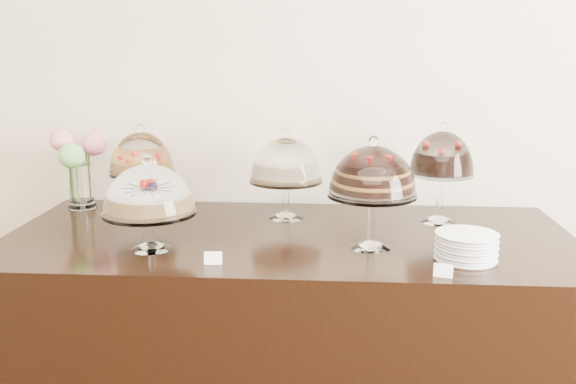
# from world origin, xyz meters

# --- Properties ---
(wall_back) EXTENTS (5.00, 0.04, 3.00)m
(wall_back) POSITION_xyz_m (0.00, 3.00, 1.50)
(wall_back) COLOR beige
(wall_back) RESTS_ON ground
(display_counter) EXTENTS (2.20, 1.00, 0.90)m
(display_counter) POSITION_xyz_m (-0.09, 2.45, 0.45)
(display_counter) COLOR black
(display_counter) RESTS_ON ground
(cake_stand_sugar_sponge) EXTENTS (0.33, 0.33, 0.34)m
(cake_stand_sugar_sponge) POSITION_xyz_m (-0.58, 2.23, 1.11)
(cake_stand_sugar_sponge) COLOR white
(cake_stand_sugar_sponge) RESTS_ON display_counter
(cake_stand_choco_layer) EXTENTS (0.32, 0.32, 0.41)m
(cake_stand_choco_layer) POSITION_xyz_m (0.22, 2.30, 1.17)
(cake_stand_choco_layer) COLOR white
(cake_stand_choco_layer) RESTS_ON display_counter
(cake_stand_cheesecake) EXTENTS (0.31, 0.31, 0.38)m
(cake_stand_cheesecake) POSITION_xyz_m (-0.12, 2.69, 1.14)
(cake_stand_cheesecake) COLOR white
(cake_stand_cheesecake) RESTS_ON display_counter
(cake_stand_dark_choco) EXTENTS (0.27, 0.27, 0.42)m
(cake_stand_dark_choco) POSITION_xyz_m (0.52, 2.67, 1.17)
(cake_stand_dark_choco) COLOR white
(cake_stand_dark_choco) RESTS_ON display_counter
(cake_stand_fruit_tart) EXTENTS (0.28, 0.28, 0.40)m
(cake_stand_fruit_tart) POSITION_xyz_m (-0.74, 2.70, 1.15)
(cake_stand_fruit_tart) COLOR white
(cake_stand_fruit_tart) RESTS_ON display_counter
(flower_vase) EXTENTS (0.23, 0.31, 0.36)m
(flower_vase) POSITION_xyz_m (-1.06, 2.79, 1.12)
(flower_vase) COLOR white
(flower_vase) RESTS_ON display_counter
(plate_stack) EXTENTS (0.21, 0.21, 0.09)m
(plate_stack) POSITION_xyz_m (0.53, 2.18, 0.95)
(plate_stack) COLOR white
(plate_stack) RESTS_ON display_counter
(price_card_left) EXTENTS (0.06, 0.02, 0.04)m
(price_card_left) POSITION_xyz_m (-0.32, 2.08, 0.92)
(price_card_left) COLOR white
(price_card_left) RESTS_ON display_counter
(price_card_right) EXTENTS (0.06, 0.03, 0.04)m
(price_card_right) POSITION_xyz_m (0.43, 2.01, 0.92)
(price_card_right) COLOR white
(price_card_right) RESTS_ON display_counter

